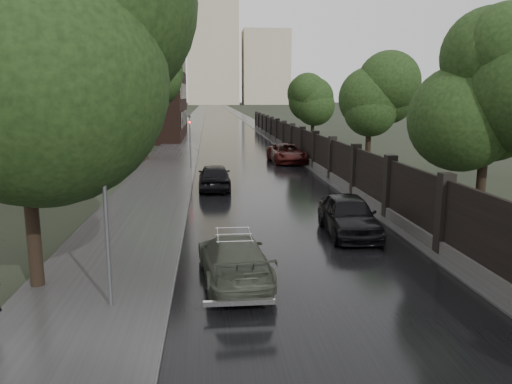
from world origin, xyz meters
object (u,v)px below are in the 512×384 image
Objects in this scene: tree_right_b at (370,99)px; tree_right_c at (313,98)px; volga_sedan at (234,258)px; car_right_near at (348,215)px; traffic_light at (190,136)px; tree_left_near at (17,42)px; tree_right_a at (488,101)px; car_right_far at (287,153)px; lamp_post at (105,203)px; tree_left_far at (143,95)px; hatchback_left at (214,177)px.

tree_right_c is at bearing 90.00° from tree_right_b.
car_right_near is at bearing -141.20° from volga_sedan.
traffic_light is 0.90× the size of volga_sedan.
tree_left_near is 15.97m from tree_right_a.
tree_left_near is 2.06× the size of car_right_near.
tree_right_a is 1.31× the size of car_right_far.
lamp_post reaches higher than traffic_light.
tree_right_b is 1.75× the size of traffic_light.
lamp_post is 23.52m from traffic_light.
tree_right_c is at bearing 90.00° from tree_right_a.
traffic_light is at bearing 165.76° from tree_right_b.
tree_left_far is 27.68m from volga_sedan.
tree_left_far is (-0.40, 27.00, -1.18)m from tree_left_near.
traffic_light is (3.30, 21.99, -4.02)m from tree_left_near.
lamp_post is 28.02m from car_right_far.
tree_left_near is at bearing -89.15° from tree_left_far.
lamp_post is (-12.90, -20.50, -2.28)m from tree_right_b.
tree_right_a and tree_right_c have the same top height.
tree_left_far is 1.67× the size of volga_sedan.
lamp_post is at bearing -122.18° from tree_right_b.
tree_right_c is at bearing -109.99° from volga_sedan.
tree_right_b is 1.62× the size of hatchback_left.
tree_left_near is at bearing 145.71° from lamp_post.
hatchback_left is at bearing 118.91° from car_right_near.
tree_left_far is 26.91m from tree_right_a.
car_right_far is at bearing 67.06° from tree_left_near.
tree_right_b is at bearing 57.82° from lamp_post.
lamp_post is (2.20, -1.50, -3.75)m from tree_left_near.
car_right_far is at bearing -118.20° from hatchback_left.
tree_left_near is 2.06× the size of volga_sedan.
tree_right_a is 1.75× the size of traffic_light.
car_right_near is (4.89, -9.62, 0.02)m from hatchback_left.
tree_left_near is 4.60m from lamp_post.
tree_right_c is 1.75× the size of traffic_light.
car_right_near is at bearing -65.55° from tree_left_far.
tree_left_near reaches higher than tree_left_far.
tree_right_b is (15.50, -8.00, -0.29)m from tree_left_far.
traffic_light is 21.86m from volga_sedan.
volga_sedan is at bearing 3.22° from tree_left_near.
tree_right_a is 6.79m from car_right_near.
car_right_far is at bearing 102.47° from tree_right_a.
traffic_light is at bearing 124.77° from tree_right_a.
tree_right_b is at bearing 90.00° from tree_right_a.
tree_right_a is at bearing -54.83° from tree_left_far.
tree_left_near is at bearing -98.53° from traffic_light.
tree_left_near is 2.29× the size of traffic_light.
car_right_near is (-5.32, -14.38, -4.19)m from tree_right_b.
tree_right_c reaches higher than car_right_far.
lamp_post is at bearing 25.29° from volga_sedan.
car_right_near reaches higher than car_right_far.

